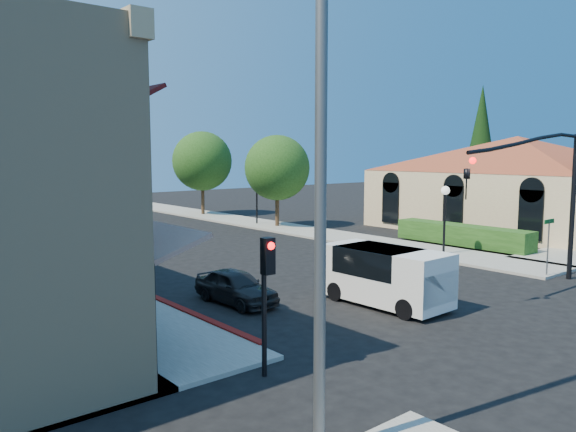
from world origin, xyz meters
TOP-DOWN VIEW (x-y plane):
  - ground at (0.00, 0.00)m, footprint 120.00×120.00m
  - sidewalk_right at (8.75, 27.00)m, footprint 3.50×50.00m
  - curb_red_strip at (-6.90, 8.00)m, footprint 0.25×10.00m
  - mission_building at (21.99, 11.50)m, footprint 30.12×30.12m
  - hedge at (11.70, 9.00)m, footprint 1.40×8.00m
  - conifer_far at (28.00, 18.00)m, footprint 3.20×3.20m
  - street_tree_a at (8.80, 22.00)m, footprint 4.56×4.56m
  - street_tree_b at (8.80, 32.00)m, footprint 4.94×4.94m
  - signal_mast_arm at (5.86, 1.50)m, footprint 8.01×0.39m
  - secondary_signal at (-8.00, 1.41)m, footprint 0.28×0.42m
  - cobra_streetlight at (-9.15, -2.00)m, footprint 3.60×0.25m
  - street_name_sign at (7.50, 2.20)m, footprint 0.80×0.06m
  - lamppost_left_near at (-8.50, 8.00)m, footprint 0.44×0.44m
  - lamppost_left_far at (-8.50, 22.00)m, footprint 0.44×0.44m
  - lamppost_right_near at (8.50, 8.00)m, footprint 0.44×0.44m
  - lamppost_right_far at (8.50, 24.00)m, footprint 0.44×0.44m
  - white_van at (-1.00, 3.73)m, footprint 2.07×4.51m
  - parked_car_a at (-4.86, 7.25)m, footprint 1.56×3.59m
  - parked_car_b at (-6.20, 15.53)m, footprint 1.32×3.63m
  - parked_car_c at (-4.80, 24.72)m, footprint 2.49×4.86m
  - parked_car_d at (-6.20, 26.00)m, footprint 2.49×4.80m

SIDE VIEW (x-z plane):
  - ground at x=0.00m, z-range 0.00..0.00m
  - curb_red_strip at x=-6.90m, z-range -0.03..0.03m
  - hedge at x=11.70m, z-range -0.55..0.55m
  - sidewalk_right at x=8.75m, z-range 0.00..0.12m
  - parked_car_b at x=-6.20m, z-range 0.00..1.19m
  - parked_car_a at x=-4.86m, z-range 0.00..1.20m
  - parked_car_d at x=-6.20m, z-range 0.00..1.29m
  - parked_car_c at x=-4.80m, z-range 0.00..1.35m
  - white_van at x=-1.00m, z-range 0.16..2.13m
  - street_name_sign at x=7.50m, z-range 0.45..2.95m
  - secondary_signal at x=-8.00m, z-range 0.66..3.98m
  - lamppost_left_near at x=-8.50m, z-range 0.95..4.52m
  - lamppost_left_far at x=-8.50m, z-range 0.95..4.52m
  - lamppost_right_near at x=8.50m, z-range 0.95..4.52m
  - lamppost_right_far at x=8.50m, z-range 0.95..4.52m
  - mission_building at x=21.99m, z-range 0.55..6.95m
  - signal_mast_arm at x=5.86m, z-range 1.09..7.09m
  - street_tree_a at x=8.80m, z-range 0.95..7.43m
  - street_tree_b at x=8.80m, z-range 1.03..8.05m
  - cobra_streetlight at x=-9.15m, z-range 0.61..9.92m
  - conifer_far at x=28.00m, z-range 0.86..11.86m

